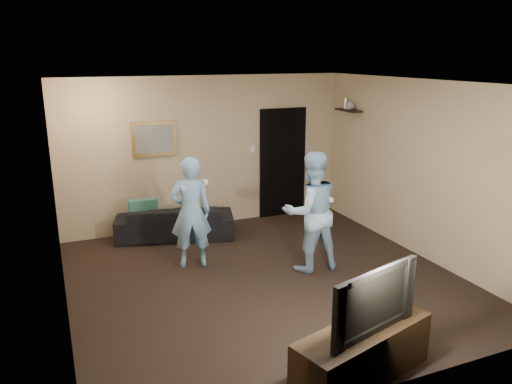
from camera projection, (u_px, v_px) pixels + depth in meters
name	position (u px, v px, depth m)	size (l,w,h in m)	color
ground	(265.00, 279.00, 6.74)	(5.00, 5.00, 0.00)	black
ceiling	(266.00, 83.00, 6.04)	(5.00, 5.00, 0.04)	silver
wall_back	(207.00, 152.00, 8.61)	(5.00, 0.04, 2.60)	tan
wall_front	(387.00, 257.00, 4.17)	(5.00, 0.04, 2.60)	tan
wall_left	(57.00, 209.00, 5.45)	(0.04, 5.00, 2.60)	tan
wall_right	(421.00, 169.00, 7.33)	(0.04, 5.00, 2.60)	tan
sofa	(175.00, 221.00, 8.23)	(1.90, 0.74, 0.55)	black
throw_pillow	(143.00, 213.00, 7.98)	(0.45, 0.14, 0.45)	#1C5547
painting_frame	(154.00, 139.00, 8.17)	(0.72, 0.05, 0.57)	olive
painting_canvas	(154.00, 139.00, 8.14)	(0.62, 0.01, 0.47)	slate
doorway	(283.00, 163.00, 9.20)	(0.90, 0.06, 2.00)	black
light_switch	(252.00, 149.00, 8.90)	(0.08, 0.02, 0.12)	silver
wall_shelf	(349.00, 110.00, 8.70)	(0.20, 0.60, 0.03)	black
shelf_vase	(350.00, 105.00, 8.64)	(0.16, 0.16, 0.17)	#9F9FA4
shelf_figurine	(345.00, 104.00, 8.77)	(0.06, 0.06, 0.18)	silver
tv_console	(362.00, 354.00, 4.64)	(1.46, 0.47, 0.52)	black
television	(366.00, 298.00, 4.48)	(1.08, 0.14, 0.62)	black
wii_player_left	(191.00, 212.00, 6.98)	(0.64, 0.53, 1.59)	#80B4DE
wii_player_right	(311.00, 212.00, 6.86)	(0.86, 0.69, 1.69)	#98C0DD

